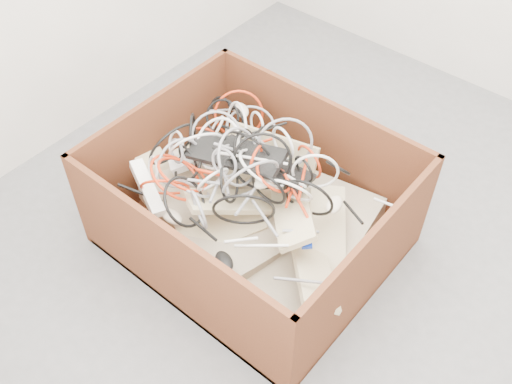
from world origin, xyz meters
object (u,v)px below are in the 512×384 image
Objects in this scene: power_strip_left at (205,155)px; power_strip_right at (147,188)px; cardboard_box at (250,218)px; vga_plug at (307,243)px.

power_strip_left reaches higher than power_strip_right.
cardboard_box is at bearing -56.32° from power_strip_left.
cardboard_box is at bearing -145.73° from vga_plug.
cardboard_box reaches higher than vga_plug.
power_strip_right is at bearing -137.77° from cardboard_box.
power_strip_right is at bearing -115.29° from vga_plug.
power_strip_right reaches higher than vga_plug.
cardboard_box reaches higher than power_strip_left.
power_strip_left is (-0.26, 0.01, 0.21)m from cardboard_box.
cardboard_box is 4.14× the size of power_strip_right.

